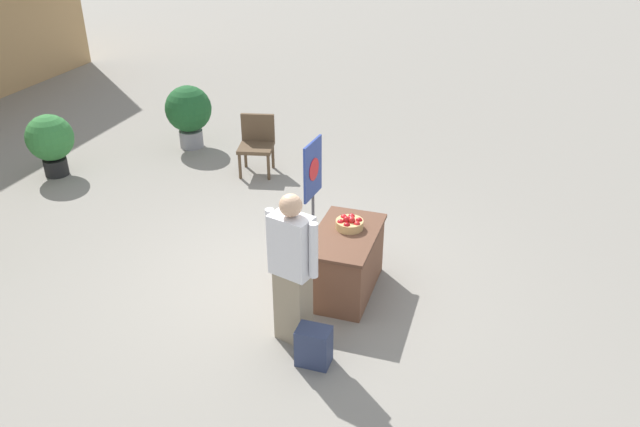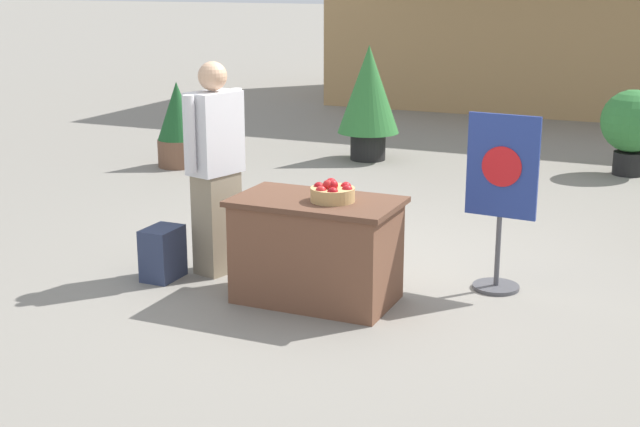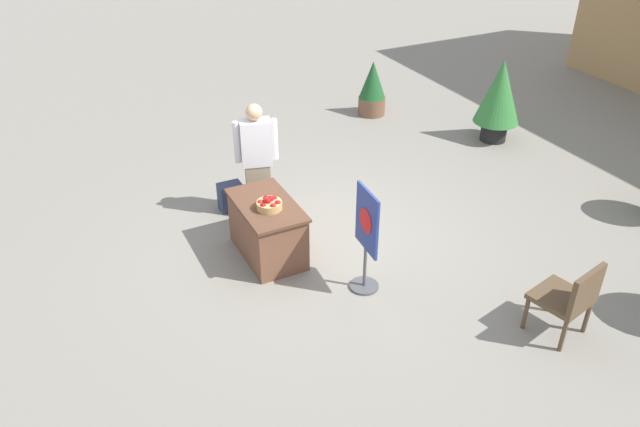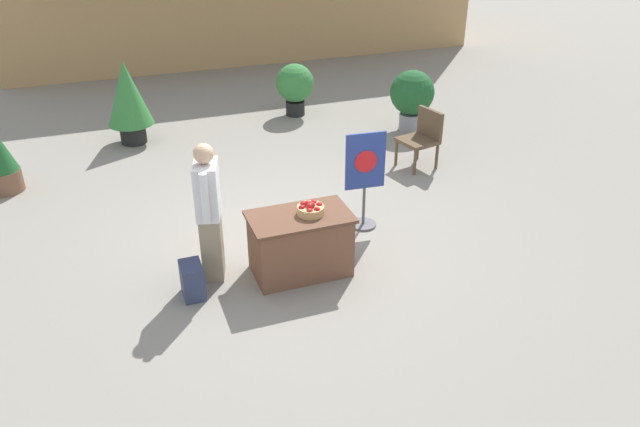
% 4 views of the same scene
% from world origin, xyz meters
% --- Properties ---
extents(ground_plane, '(120.00, 120.00, 0.00)m').
position_xyz_m(ground_plane, '(0.00, 0.00, 0.00)').
color(ground_plane, gray).
extents(display_table, '(1.21, 0.71, 0.78)m').
position_xyz_m(display_table, '(-0.12, -0.82, 0.39)').
color(display_table, brown).
rests_on(display_table, ground_plane).
extents(apple_basket, '(0.32, 0.32, 0.16)m').
position_xyz_m(apple_basket, '(0.01, -0.83, 0.84)').
color(apple_basket, tan).
rests_on(apple_basket, display_table).
extents(person_visitor, '(0.36, 0.59, 1.71)m').
position_xyz_m(person_visitor, '(-1.12, -0.54, 0.87)').
color(person_visitor, gray).
rests_on(person_visitor, ground_plane).
extents(backpack, '(0.24, 0.34, 0.42)m').
position_xyz_m(backpack, '(-1.44, -0.87, 0.21)').
color(backpack, '#2D3856').
rests_on(backpack, ground_plane).
extents(poster_board, '(0.55, 0.36, 1.36)m').
position_xyz_m(poster_board, '(1.06, -0.04, 0.73)').
color(poster_board, '#4C4C51').
rests_on(poster_board, ground_plane).
extents(patio_chair, '(0.66, 0.66, 0.95)m').
position_xyz_m(patio_chair, '(2.77, 1.51, 0.54)').
color(patio_chair, brown).
rests_on(patio_chair, ground_plane).
extents(potted_plant_near_right, '(0.53, 0.53, 1.07)m').
position_xyz_m(potted_plant_near_right, '(-3.65, 2.85, 0.53)').
color(potted_plant_near_right, brown).
rests_on(potted_plant_near_right, ground_plane).
extents(potted_plant_far_left, '(0.80, 0.80, 1.49)m').
position_xyz_m(potted_plant_far_left, '(-1.61, 4.20, 0.85)').
color(potted_plant_far_left, black).
rests_on(potted_plant_far_left, ground_plane).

